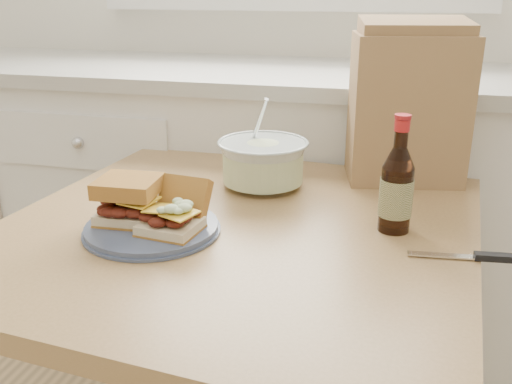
% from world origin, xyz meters
% --- Properties ---
extents(cabinet_run, '(2.50, 0.64, 0.94)m').
position_xyz_m(cabinet_run, '(-0.00, 1.70, 0.47)').
color(cabinet_run, white).
rests_on(cabinet_run, ground).
extents(dining_table, '(0.97, 0.97, 0.74)m').
position_xyz_m(dining_table, '(0.11, 0.95, 0.64)').
color(dining_table, '#AB8351').
rests_on(dining_table, ground).
extents(plate, '(0.25, 0.25, 0.02)m').
position_xyz_m(plate, '(-0.04, 0.87, 0.75)').
color(plate, '#44506E').
rests_on(plate, dining_table).
extents(sandwich_left, '(0.12, 0.11, 0.08)m').
position_xyz_m(sandwich_left, '(-0.08, 0.88, 0.80)').
color(sandwich_left, beige).
rests_on(sandwich_left, plate).
extents(sandwich_right, '(0.11, 0.15, 0.09)m').
position_xyz_m(sandwich_right, '(0.01, 0.87, 0.79)').
color(sandwich_right, beige).
rests_on(sandwich_right, plate).
extents(coleslaw_bowl, '(0.21, 0.21, 0.20)m').
position_xyz_m(coleslaw_bowl, '(0.10, 1.17, 0.80)').
color(coleslaw_bowl, silver).
rests_on(coleslaw_bowl, dining_table).
extents(beer_bottle, '(0.06, 0.06, 0.22)m').
position_xyz_m(beer_bottle, '(0.40, 0.99, 0.83)').
color(beer_bottle, black).
rests_on(beer_bottle, dining_table).
extents(knife, '(0.18, 0.04, 0.01)m').
position_xyz_m(knife, '(0.55, 0.90, 0.75)').
color(knife, silver).
rests_on(knife, dining_table).
extents(paper_bag, '(0.28, 0.21, 0.34)m').
position_xyz_m(paper_bag, '(0.41, 1.31, 0.91)').
color(paper_bag, '#A37E4F').
rests_on(paper_bag, dining_table).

